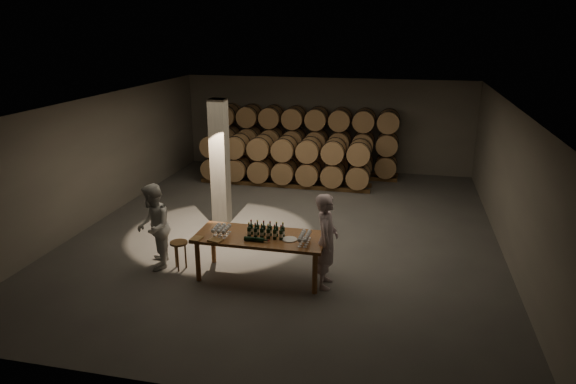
% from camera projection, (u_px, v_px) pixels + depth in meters
% --- Properties ---
extents(room, '(12.00, 12.00, 12.00)m').
position_uv_depth(room, '(220.00, 163.00, 12.86)').
color(room, '#524F4D').
rests_on(room, ground).
extents(tasting_table, '(2.60, 1.10, 0.90)m').
position_uv_depth(tasting_table, '(261.00, 241.00, 10.22)').
color(tasting_table, brown).
rests_on(tasting_table, ground).
extents(barrel_stack_back, '(6.26, 0.95, 2.31)m').
position_uv_depth(barrel_stack_back, '(305.00, 140.00, 17.36)').
color(barrel_stack_back, brown).
rests_on(barrel_stack_back, ground).
extents(barrel_stack_front, '(5.48, 0.95, 1.57)m').
position_uv_depth(barrel_stack_front, '(285.00, 160.00, 16.26)').
color(barrel_stack_front, brown).
rests_on(barrel_stack_front, ground).
extents(bottle_cluster, '(0.73, 0.23, 0.31)m').
position_uv_depth(bottle_cluster, '(266.00, 232.00, 10.10)').
color(bottle_cluster, black).
rests_on(bottle_cluster, tasting_table).
extents(lying_bottles, '(0.50, 0.09, 0.09)m').
position_uv_depth(lying_bottles, '(255.00, 239.00, 9.91)').
color(lying_bottles, black).
rests_on(lying_bottles, tasting_table).
extents(glass_cluster_left, '(0.31, 0.42, 0.18)m').
position_uv_depth(glass_cluster_left, '(221.00, 229.00, 10.21)').
color(glass_cluster_left, silver).
rests_on(glass_cluster_left, tasting_table).
extents(glass_cluster_right, '(0.20, 0.53, 0.18)m').
position_uv_depth(glass_cluster_right, '(305.00, 236.00, 9.84)').
color(glass_cluster_right, silver).
rests_on(glass_cluster_right, tasting_table).
extents(plate, '(0.29, 0.29, 0.02)m').
position_uv_depth(plate, '(290.00, 239.00, 10.00)').
color(plate, silver).
rests_on(plate, tasting_table).
extents(notebook_near, '(0.31, 0.27, 0.03)m').
position_uv_depth(notebook_near, '(216.00, 240.00, 9.94)').
color(notebook_near, olive).
rests_on(notebook_near, tasting_table).
extents(notebook_corner, '(0.22, 0.27, 0.02)m').
position_uv_depth(notebook_corner, '(196.00, 238.00, 10.03)').
color(notebook_corner, olive).
rests_on(notebook_corner, tasting_table).
extents(pen, '(0.13, 0.05, 0.01)m').
position_uv_depth(pen, '(219.00, 240.00, 9.96)').
color(pen, black).
rests_on(pen, tasting_table).
extents(stool, '(0.37, 0.37, 0.61)m').
position_uv_depth(stool, '(179.00, 247.00, 10.65)').
color(stool, brown).
rests_on(stool, ground).
extents(person_man, '(0.50, 0.72, 1.89)m').
position_uv_depth(person_man, '(326.00, 241.00, 9.83)').
color(person_man, beige).
rests_on(person_man, ground).
extents(person_woman, '(0.96, 1.08, 1.82)m').
position_uv_depth(person_woman, '(153.00, 227.00, 10.61)').
color(person_woman, silver).
rests_on(person_woman, ground).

